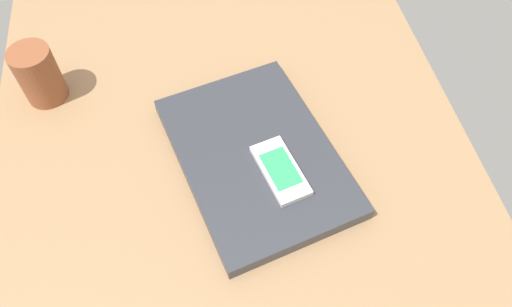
% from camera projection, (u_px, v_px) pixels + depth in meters
% --- Properties ---
extents(desk_surface, '(1.20, 0.80, 0.03)m').
position_uv_depth(desk_surface, '(239.00, 188.00, 0.80)').
color(desk_surface, '#9E7751').
rests_on(desk_surface, ground).
extents(laptop_closed, '(0.39, 0.31, 0.03)m').
position_uv_depth(laptop_closed, '(256.00, 156.00, 0.80)').
color(laptop_closed, '#33353D').
rests_on(laptop_closed, desk_surface).
extents(cell_phone_on_laptop, '(0.13, 0.08, 0.01)m').
position_uv_depth(cell_phone_on_laptop, '(280.00, 170.00, 0.77)').
color(cell_phone_on_laptop, silver).
rests_on(cell_phone_on_laptop, laptop_closed).
extents(pen_cup, '(0.07, 0.07, 0.11)m').
position_uv_depth(pen_cup, '(39.00, 75.00, 0.85)').
color(pen_cup, brown).
rests_on(pen_cup, desk_surface).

